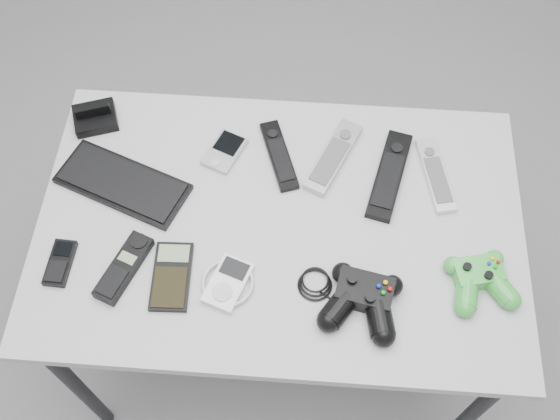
# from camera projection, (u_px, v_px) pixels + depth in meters

# --- Properties ---
(floor) EXTENTS (3.50, 3.50, 0.00)m
(floor) POSITION_uv_depth(u_px,v_px,m) (275.00, 320.00, 2.01)
(floor) COLOR slate
(floor) RESTS_ON ground
(desk) EXTENTS (1.03, 0.66, 0.69)m
(desk) POSITION_uv_depth(u_px,v_px,m) (280.00, 236.00, 1.44)
(desk) COLOR #A9A9AC
(desk) RESTS_ON floor
(pda_keyboard) EXTENTS (0.31, 0.22, 0.02)m
(pda_keyboard) POSITION_uv_depth(u_px,v_px,m) (123.00, 183.00, 1.43)
(pda_keyboard) COLOR black
(pda_keyboard) RESTS_ON desk
(dock_bracket) EXTENTS (0.12, 0.11, 0.05)m
(dock_bracket) POSITION_uv_depth(u_px,v_px,m) (94.00, 114.00, 1.50)
(dock_bracket) COLOR black
(dock_bracket) RESTS_ON desk
(pda) EXTENTS (0.10, 0.12, 0.02)m
(pda) POSITION_uv_depth(u_px,v_px,m) (224.00, 151.00, 1.47)
(pda) COLOR #A3A2A9
(pda) RESTS_ON desk
(remote_silver_a) EXTENTS (0.13, 0.21, 0.02)m
(remote_silver_a) POSITION_uv_depth(u_px,v_px,m) (333.00, 156.00, 1.46)
(remote_silver_a) COLOR #A3A2A9
(remote_silver_a) RESTS_ON desk
(remote_black_a) EXTENTS (0.10, 0.19, 0.02)m
(remote_black_a) POSITION_uv_depth(u_px,v_px,m) (279.00, 155.00, 1.46)
(remote_black_a) COLOR black
(remote_black_a) RESTS_ON desk
(remote_black_b) EXTENTS (0.11, 0.24, 0.02)m
(remote_black_b) POSITION_uv_depth(u_px,v_px,m) (389.00, 175.00, 1.44)
(remote_black_b) COLOR black
(remote_black_b) RESTS_ON desk
(remote_silver_b) EXTENTS (0.08, 0.19, 0.02)m
(remote_silver_b) POSITION_uv_depth(u_px,v_px,m) (435.00, 175.00, 1.44)
(remote_silver_b) COLOR silver
(remote_silver_b) RESTS_ON desk
(mobile_phone) EXTENTS (0.05, 0.10, 0.02)m
(mobile_phone) POSITION_uv_depth(u_px,v_px,m) (60.00, 263.00, 1.33)
(mobile_phone) COLOR black
(mobile_phone) RESTS_ON desk
(cordless_handset) EXTENTS (0.10, 0.16, 0.02)m
(cordless_handset) POSITION_uv_depth(u_px,v_px,m) (124.00, 267.00, 1.32)
(cordless_handset) COLOR black
(cordless_handset) RESTS_ON desk
(calculator) EXTENTS (0.08, 0.15, 0.01)m
(calculator) POSITION_uv_depth(u_px,v_px,m) (171.00, 276.00, 1.32)
(calculator) COLOR black
(calculator) RESTS_ON desk
(mp3_player) EXTENTS (0.14, 0.14, 0.02)m
(mp3_player) POSITION_uv_depth(u_px,v_px,m) (228.00, 283.00, 1.31)
(mp3_player) COLOR silver
(mp3_player) RESTS_ON desk
(controller_black) EXTENTS (0.29, 0.21, 0.05)m
(controller_black) POSITION_uv_depth(u_px,v_px,m) (363.00, 298.00, 1.27)
(controller_black) COLOR black
(controller_black) RESTS_ON desk
(controller_green) EXTENTS (0.16, 0.17, 0.05)m
(controller_green) POSITION_uv_depth(u_px,v_px,m) (480.00, 278.00, 1.30)
(controller_green) COLOR #238223
(controller_green) RESTS_ON desk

